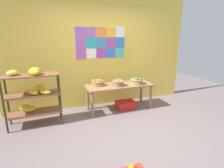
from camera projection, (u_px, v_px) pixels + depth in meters
ground at (130, 137)px, 3.28m from camera, size 9.48×9.48×0.00m
back_wall_with_art at (101, 52)px, 4.50m from camera, size 4.77×0.07×2.76m
banana_shelf_unit at (33, 91)px, 3.54m from camera, size 1.04×0.47×1.19m
display_table at (119, 88)px, 4.34m from camera, size 1.61×0.59×0.64m
fruit_basket_left at (137, 81)px, 4.36m from camera, size 0.32×0.32×0.17m
fruit_basket_centre at (97, 83)px, 4.22m from camera, size 0.30×0.30×0.16m
fruit_basket_back_right at (118, 83)px, 4.19m from camera, size 0.29×0.29×0.15m
produce_crate_under_table at (125, 105)px, 4.50m from camera, size 0.46×0.32×0.19m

